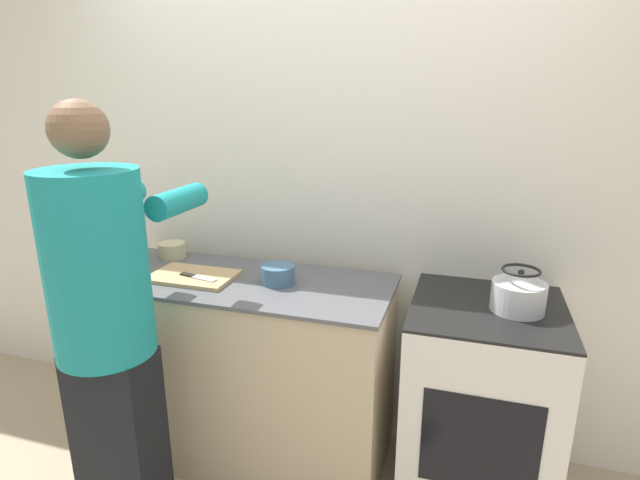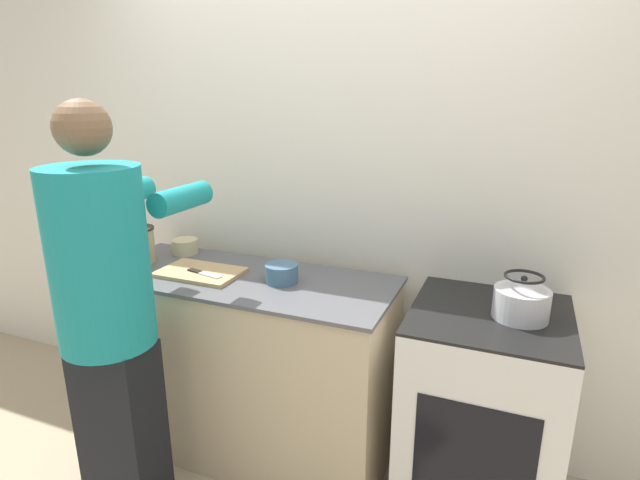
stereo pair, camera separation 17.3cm
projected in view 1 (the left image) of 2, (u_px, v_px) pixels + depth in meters
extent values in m
cube|color=silver|center=(335.00, 189.00, 2.47)|extent=(8.00, 0.05, 2.60)
cube|color=#C6B28E|center=(242.00, 370.00, 2.44)|extent=(1.41, 0.57, 0.91)
cube|color=#56565B|center=(237.00, 281.00, 2.31)|extent=(1.44, 0.59, 0.02)
cube|color=silver|center=(478.00, 407.00, 2.15)|extent=(0.61, 0.63, 0.91)
cube|color=black|center=(489.00, 308.00, 2.02)|extent=(0.61, 0.63, 0.01)
cube|color=black|center=(479.00, 444.00, 1.85)|extent=(0.43, 0.01, 0.40)
cube|color=black|center=(121.00, 444.00, 1.99)|extent=(0.32, 0.20, 0.82)
cylinder|color=teal|center=(97.00, 265.00, 1.78)|extent=(0.36, 0.36, 0.69)
sphere|color=brown|center=(79.00, 129.00, 1.64)|extent=(0.20, 0.20, 0.20)
cylinder|color=teal|center=(114.00, 197.00, 2.05)|extent=(0.10, 0.30, 0.10)
cylinder|color=teal|center=(178.00, 201.00, 1.96)|extent=(0.10, 0.30, 0.10)
cube|color=tan|center=(193.00, 276.00, 2.31)|extent=(0.39, 0.25, 0.02)
cube|color=silver|center=(204.00, 279.00, 2.25)|extent=(0.13, 0.06, 0.01)
cube|color=black|center=(188.00, 275.00, 2.30)|extent=(0.08, 0.04, 0.01)
cylinder|color=silver|center=(518.00, 297.00, 1.96)|extent=(0.21, 0.21, 0.12)
cone|color=silver|center=(520.00, 279.00, 1.94)|extent=(0.17, 0.17, 0.03)
sphere|color=black|center=(521.00, 272.00, 1.93)|extent=(0.03, 0.03, 0.03)
torus|color=black|center=(521.00, 270.00, 1.93)|extent=(0.15, 0.15, 0.01)
cylinder|color=#C6B789|center=(172.00, 250.00, 2.60)|extent=(0.14, 0.14, 0.08)
cylinder|color=#426684|center=(278.00, 274.00, 2.24)|extent=(0.15, 0.15, 0.08)
cylinder|color=tan|center=(126.00, 251.00, 2.43)|extent=(0.15, 0.15, 0.17)
cylinder|color=#28231E|center=(123.00, 233.00, 2.40)|extent=(0.16, 0.16, 0.01)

